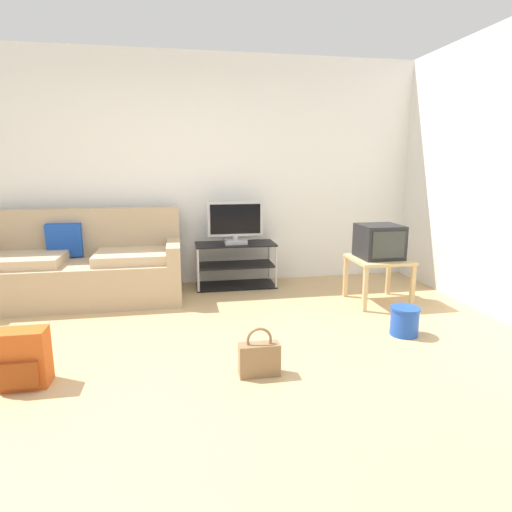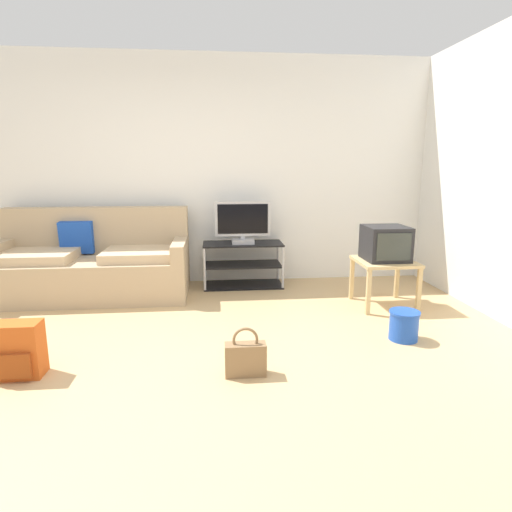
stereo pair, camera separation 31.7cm
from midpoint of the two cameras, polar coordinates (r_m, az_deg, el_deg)
ground_plane at (r=3.17m, az=-9.46°, el=-15.06°), size 9.00×9.80×0.02m
wall_back at (r=5.27m, az=-8.25°, el=11.08°), size 9.00×0.10×2.70m
wall_right at (r=4.62m, az=32.53°, el=9.26°), size 0.10×3.60×2.70m
couch at (r=4.99m, az=-19.29°, el=-1.15°), size 2.06×0.89×0.96m
tv_stand at (r=5.10m, az=0.01°, el=-1.16°), size 0.94×0.44×0.52m
flat_tv at (r=4.99m, az=0.03°, el=4.45°), size 0.65×0.22×0.49m
side_table at (r=4.58m, az=18.75°, el=-1.41°), size 0.57×0.57×0.48m
crt_tv at (r=4.55m, az=18.87°, el=1.62°), size 0.42×0.42×0.35m
backpack at (r=3.31m, az=-26.87°, el=-11.24°), size 0.32×0.25×0.38m
handbag at (r=3.01m, az=1.68°, el=-13.51°), size 0.28×0.11×0.35m
cleaning_bucket at (r=3.83m, az=21.47°, el=-8.54°), size 0.25×0.25×0.25m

